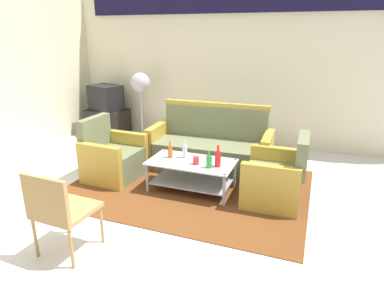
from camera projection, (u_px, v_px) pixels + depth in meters
ground_plane at (170, 219)px, 3.76m from camera, size 14.00×14.00×0.00m
wall_back at (239, 62)px, 6.00m from camera, size 6.52×0.19×2.80m
rug at (189, 187)px, 4.55m from camera, size 3.08×2.25×0.01m
couch at (211, 149)px, 5.07m from camera, size 1.82×0.79×0.96m
armchair_left at (112, 158)px, 4.77m from camera, size 0.72×0.78×0.85m
armchair_right at (276, 180)px, 4.08m from camera, size 0.71×0.77×0.85m
coffee_table at (191, 171)px, 4.36m from camera, size 1.10×0.60×0.40m
bottle_red at (218, 159)px, 4.12m from camera, size 0.07×0.07×0.28m
bottle_clear at (185, 151)px, 4.42m from camera, size 0.06×0.06×0.25m
bottle_green at (209, 161)px, 4.09m from camera, size 0.07×0.07×0.22m
bottle_orange at (170, 151)px, 4.43m from camera, size 0.06×0.06×0.22m
cup at (196, 160)px, 4.21m from camera, size 0.08×0.08×0.10m
tv_stand at (108, 122)px, 6.79m from camera, size 0.80×0.50×0.52m
television at (106, 98)px, 6.63m from camera, size 0.70×0.60×0.48m
pedestal_fan at (140, 86)px, 6.34m from camera, size 0.36×0.36×1.27m
wicker_chair at (59, 207)px, 3.01m from camera, size 0.50×0.50×0.84m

